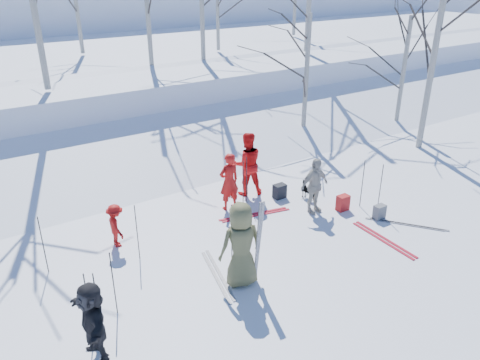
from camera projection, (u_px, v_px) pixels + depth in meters
ground at (276, 256)px, 10.50m from camera, size 120.00×120.00×0.00m
snow_ramp at (151, 154)px, 15.77m from camera, size 70.00×9.49×4.12m
snow_plateau at (68, 76)px, 23.02m from camera, size 70.00×18.00×2.20m
skier_olive_center at (241, 245)px, 9.25m from camera, size 0.97×0.71×1.82m
skier_red_north at (229, 182)px, 12.24m from camera, size 0.58×0.38×1.58m
skier_redor_behind at (247, 164)px, 13.00m from camera, size 1.07×0.95×1.83m
skier_red_seated at (116, 226)px, 10.69m from camera, size 0.40×0.68×1.05m
skier_cream_east at (314, 186)px, 12.09m from camera, size 0.89×0.39×1.51m
skier_grey_west at (93, 322)px, 7.52m from camera, size 0.48×1.36×1.45m
dog at (309, 191)px, 13.00m from camera, size 0.33×0.59×0.48m
upright_ski_left at (258, 244)px, 9.21m from camera, size 0.09×0.16×1.90m
upright_ski_right at (259, 243)px, 9.25m from camera, size 0.11×0.23×1.89m
ski_pair_b at (255, 215)px, 12.22m from camera, size 0.95×1.98×0.02m
ski_pair_c at (384, 240)px, 11.11m from camera, size 0.34×1.92×0.02m
ski_pair_d at (218, 275)px, 9.83m from camera, size 1.03×1.99×0.02m
ski_pair_e at (406, 224)px, 11.76m from camera, size 2.03×2.09×0.02m
ski_pole_a at (243, 184)px, 12.36m from camera, size 0.02×0.02×1.34m
ski_pole_b at (380, 188)px, 12.14m from camera, size 0.02×0.02×1.34m
ski_pole_c at (362, 184)px, 12.39m from camera, size 0.02×0.02×1.34m
ski_pole_d at (43, 245)px, 9.67m from camera, size 0.02×0.02×1.34m
ski_pole_e at (137, 233)px, 10.13m from camera, size 0.02×0.02×1.34m
ski_pole_f at (89, 306)px, 7.94m from camera, size 0.02×0.02×1.34m
ski_pole_g at (247, 180)px, 12.60m from camera, size 0.02×0.02×1.34m
ski_pole_h at (113, 284)px, 8.51m from camera, size 0.02×0.02×1.34m
ski_pole_i at (98, 306)px, 7.95m from camera, size 0.02×0.02×1.34m
ski_pole_j at (232, 232)px, 10.14m from camera, size 0.02×0.02×1.34m
backpack_red at (343, 203)px, 12.39m from camera, size 0.32×0.22×0.42m
backpack_grey at (379, 212)px, 11.97m from camera, size 0.30×0.20×0.38m
backpack_dark at (280, 191)px, 13.05m from camera, size 0.34×0.24×0.40m
birch_plateau_a at (218, 5)px, 21.83m from camera, size 3.50×3.50×4.14m
birch_edge_b at (435, 52)px, 15.38m from camera, size 5.29×5.29×6.70m
birch_edge_c at (403, 73)px, 18.15m from camera, size 3.59×3.59×4.27m
birch_edge_e at (306, 79)px, 16.72m from camera, size 3.74×3.74×4.48m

